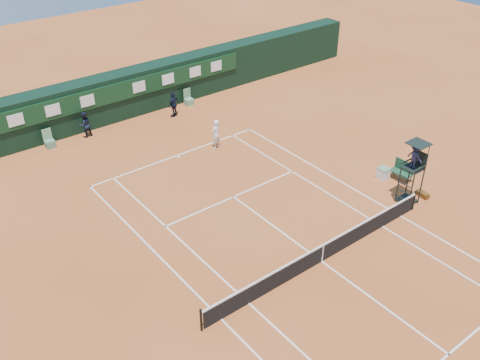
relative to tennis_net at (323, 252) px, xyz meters
name	(u,v)px	position (x,y,z in m)	size (l,w,h in m)	color
ground	(322,261)	(0.00, 0.00, -0.51)	(90.00, 90.00, 0.00)	#C1612D
court_lines	(322,261)	(0.00, 0.00, -0.50)	(11.05, 23.85, 0.01)	white
tennis_net	(323,252)	(0.00, 0.00, 0.00)	(12.90, 0.10, 1.10)	black
back_wall	(120,95)	(0.00, 18.74, 1.00)	(40.00, 1.65, 3.00)	black
linesman_chair_left	(50,142)	(-5.50, 17.48, -0.19)	(0.55, 0.50, 1.15)	#537F60
linesman_chair_right	(189,100)	(4.50, 17.48, -0.19)	(0.55, 0.50, 1.15)	#639772
umpire_chair	(414,161)	(6.70, 0.58, 1.95)	(0.96, 0.95, 3.42)	black
player_bench	(402,170)	(8.27, 2.15, 0.09)	(0.55, 1.20, 1.10)	#1B442D
tennis_bag	(422,194)	(7.78, 0.40, -0.38)	(0.31, 0.71, 0.27)	black
cooler	(383,173)	(7.56, 2.83, -0.18)	(0.57, 0.57, 0.65)	silver
tennis_ball	(238,142)	(3.83, 10.97, -0.47)	(0.07, 0.07, 0.07)	#CBD832
player	(216,134)	(2.39, 11.28, 0.40)	(0.66, 0.44, 1.82)	white
ball_kid_left	(85,125)	(-3.18, 17.42, 0.31)	(0.80, 0.62, 1.65)	black
ball_kid_right	(174,104)	(2.72, 16.53, 0.36)	(1.02, 0.42, 1.74)	black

